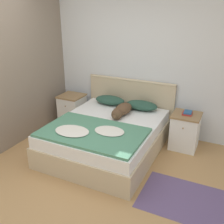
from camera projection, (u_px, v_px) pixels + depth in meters
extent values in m
plane|color=tan|center=(62.00, 186.00, 3.50)|extent=(16.00, 16.00, 0.00)
cube|color=silver|center=(126.00, 62.00, 4.79)|extent=(9.00, 0.06, 2.55)
cube|color=gray|center=(25.00, 66.00, 4.45)|extent=(0.06, 3.10, 2.55)
cube|color=#C6B28E|center=(107.00, 142.00, 4.27)|extent=(1.60, 1.92, 0.34)
cube|color=white|center=(107.00, 127.00, 4.18)|extent=(1.54, 1.86, 0.18)
cube|color=#C6B28E|center=(130.00, 105.00, 4.98)|extent=(1.68, 0.04, 0.96)
cylinder|color=#C6B28E|center=(131.00, 80.00, 4.80)|extent=(1.68, 0.06, 0.06)
cube|color=white|center=(72.00, 110.00, 5.23)|extent=(0.43, 0.43, 0.57)
cube|color=#937047|center=(71.00, 96.00, 5.12)|extent=(0.45, 0.45, 0.03)
sphere|color=#937047|center=(65.00, 106.00, 4.99)|extent=(0.02, 0.02, 0.02)
cube|color=white|center=(185.00, 132.00, 4.34)|extent=(0.43, 0.43, 0.57)
cube|color=#937047|center=(187.00, 115.00, 4.23)|extent=(0.45, 0.45, 0.03)
sphere|color=#937047|center=(183.00, 128.00, 4.09)|extent=(0.02, 0.02, 0.02)
ellipsoid|color=#284C3D|center=(110.00, 100.00, 4.86)|extent=(0.57, 0.32, 0.15)
ellipsoid|color=#284C3D|center=(142.00, 105.00, 4.61)|extent=(0.57, 0.32, 0.15)
cube|color=#4C8466|center=(93.00, 132.00, 3.76)|extent=(1.48, 0.93, 0.04)
ellipsoid|color=silver|center=(72.00, 131.00, 3.74)|extent=(0.52, 0.37, 0.03)
ellipsoid|color=silver|center=(109.00, 131.00, 3.74)|extent=(0.44, 0.33, 0.03)
ellipsoid|color=brown|center=(123.00, 109.00, 4.43)|extent=(0.25, 0.45, 0.17)
sphere|color=brown|center=(117.00, 114.00, 4.21)|extent=(0.18, 0.18, 0.18)
ellipsoid|color=brown|center=(115.00, 117.00, 4.15)|extent=(0.08, 0.10, 0.07)
cone|color=brown|center=(114.00, 110.00, 4.22)|extent=(0.06, 0.06, 0.06)
cone|color=brown|center=(120.00, 111.00, 4.18)|extent=(0.06, 0.06, 0.06)
ellipsoid|color=brown|center=(129.00, 108.00, 4.59)|extent=(0.14, 0.20, 0.06)
cube|color=#AD2D28|center=(187.00, 113.00, 4.23)|extent=(0.16, 0.19, 0.02)
cube|color=#285689|center=(188.00, 112.00, 4.22)|extent=(0.14, 0.18, 0.02)
cube|color=#604C75|center=(190.00, 201.00, 3.21)|extent=(1.21, 0.80, 0.00)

